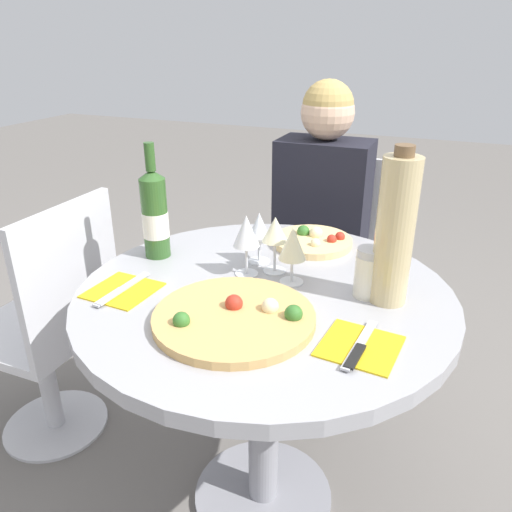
{
  "coord_description": "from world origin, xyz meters",
  "views": [
    {
      "loc": [
        0.39,
        -1.0,
        1.29
      ],
      "look_at": [
        -0.01,
        -0.03,
        0.81
      ],
      "focal_mm": 35.0,
      "sensor_mm": 36.0,
      "label": 1
    }
  ],
  "objects_px": {
    "chair_behind_diner": "(323,269)",
    "seated_diner": "(315,256)",
    "dining_table": "(264,334)",
    "pizza_large": "(235,317)",
    "chair_empty_side": "(52,332)",
    "wine_bottle": "(155,214)",
    "tall_carafe": "(395,231)"
  },
  "relations": [
    {
      "from": "seated_diner",
      "to": "pizza_large",
      "type": "distance_m",
      "value": 0.84
    },
    {
      "from": "pizza_large",
      "to": "tall_carafe",
      "type": "distance_m",
      "value": 0.4
    },
    {
      "from": "chair_behind_diner",
      "to": "seated_diner",
      "type": "xyz_separation_m",
      "value": [
        -0.0,
        -0.14,
        0.11
      ]
    },
    {
      "from": "dining_table",
      "to": "pizza_large",
      "type": "distance_m",
      "value": 0.21
    },
    {
      "from": "dining_table",
      "to": "chair_empty_side",
      "type": "relative_size",
      "value": 1.09
    },
    {
      "from": "dining_table",
      "to": "pizza_large",
      "type": "xyz_separation_m",
      "value": [
        -0.01,
        -0.16,
        0.14
      ]
    },
    {
      "from": "chair_empty_side",
      "to": "wine_bottle",
      "type": "relative_size",
      "value": 2.67
    },
    {
      "from": "pizza_large",
      "to": "dining_table",
      "type": "bearing_deg",
      "value": 88.07
    },
    {
      "from": "chair_behind_diner",
      "to": "chair_empty_side",
      "type": "bearing_deg",
      "value": 49.17
    },
    {
      "from": "seated_diner",
      "to": "tall_carafe",
      "type": "relative_size",
      "value": 3.15
    },
    {
      "from": "seated_diner",
      "to": "dining_table",
      "type": "bearing_deg",
      "value": 94.7
    },
    {
      "from": "dining_table",
      "to": "wine_bottle",
      "type": "distance_m",
      "value": 0.44
    },
    {
      "from": "chair_behind_diner",
      "to": "tall_carafe",
      "type": "distance_m",
      "value": 0.93
    },
    {
      "from": "dining_table",
      "to": "wine_bottle",
      "type": "height_order",
      "value": "wine_bottle"
    },
    {
      "from": "chair_empty_side",
      "to": "wine_bottle",
      "type": "xyz_separation_m",
      "value": [
        0.38,
        0.08,
        0.43
      ]
    },
    {
      "from": "dining_table",
      "to": "tall_carafe",
      "type": "distance_m",
      "value": 0.42
    },
    {
      "from": "seated_diner",
      "to": "chair_empty_side",
      "type": "distance_m",
      "value": 0.95
    },
    {
      "from": "chair_behind_diner",
      "to": "wine_bottle",
      "type": "bearing_deg",
      "value": 66.96
    },
    {
      "from": "chair_behind_diner",
      "to": "tall_carafe",
      "type": "xyz_separation_m",
      "value": [
        0.34,
        -0.72,
        0.48
      ]
    },
    {
      "from": "tall_carafe",
      "to": "seated_diner",
      "type": "bearing_deg",
      "value": 119.9
    },
    {
      "from": "chair_behind_diner",
      "to": "wine_bottle",
      "type": "distance_m",
      "value": 0.88
    },
    {
      "from": "dining_table",
      "to": "pizza_large",
      "type": "relative_size",
      "value": 2.59
    },
    {
      "from": "chair_behind_diner",
      "to": "seated_diner",
      "type": "height_order",
      "value": "seated_diner"
    },
    {
      "from": "chair_empty_side",
      "to": "tall_carafe",
      "type": "distance_m",
      "value": 1.12
    },
    {
      "from": "wine_bottle",
      "to": "tall_carafe",
      "type": "relative_size",
      "value": 0.87
    },
    {
      "from": "pizza_large",
      "to": "chair_behind_diner",
      "type": "bearing_deg",
      "value": 92.91
    },
    {
      "from": "seated_diner",
      "to": "tall_carafe",
      "type": "distance_m",
      "value": 0.77
    },
    {
      "from": "pizza_large",
      "to": "wine_bottle",
      "type": "distance_m",
      "value": 0.44
    },
    {
      "from": "pizza_large",
      "to": "wine_bottle",
      "type": "height_order",
      "value": "wine_bottle"
    },
    {
      "from": "chair_behind_diner",
      "to": "dining_table",
      "type": "bearing_deg",
      "value": 93.9
    },
    {
      "from": "chair_empty_side",
      "to": "wine_bottle",
      "type": "distance_m",
      "value": 0.57
    },
    {
      "from": "wine_bottle",
      "to": "tall_carafe",
      "type": "xyz_separation_m",
      "value": [
        0.64,
        -0.02,
        0.05
      ]
    }
  ]
}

